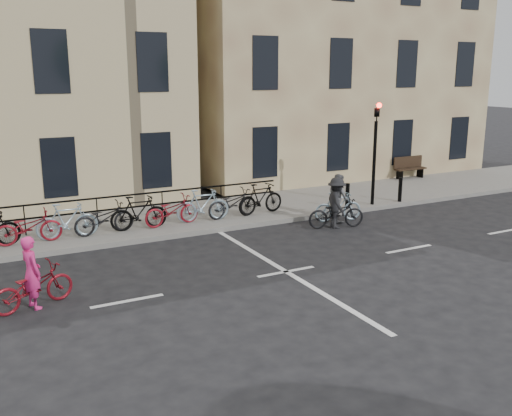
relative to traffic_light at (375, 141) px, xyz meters
name	(u,v)px	position (x,y,z in m)	size (l,w,h in m)	color
ground	(286,272)	(-6.20, -4.34, -2.45)	(120.00, 120.00, 0.00)	black
sidewalk	(75,231)	(-10.20, 1.66, -2.38)	(46.00, 4.00, 0.15)	slate
building_east	(310,44)	(2.80, 8.66, 3.70)	(14.00, 10.00, 12.00)	tan
traffic_light	(375,141)	(0.00, 0.00, 0.00)	(0.18, 0.30, 3.90)	black
bollard_east	(347,196)	(-1.20, -0.09, -1.85)	(0.14, 0.14, 0.90)	black
bollard_west	(400,189)	(1.20, -0.09, -1.85)	(0.14, 0.14, 0.90)	black
bench	(409,166)	(4.80, 3.39, -1.78)	(1.60, 0.41, 0.97)	black
parked_bikes	(120,215)	(-9.02, 0.70, -1.81)	(11.45, 1.23, 1.05)	black
cyclist_pink	(33,283)	(-12.02, -3.75, -1.91)	(1.86, 1.14, 1.57)	maroon
cyclist_grey	(338,202)	(-2.18, -0.91, -1.81)	(1.71, 0.88, 1.59)	#90ACBD
cyclist_dark	(336,208)	(-2.70, -1.53, -1.82)	(1.92, 1.17, 1.62)	black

